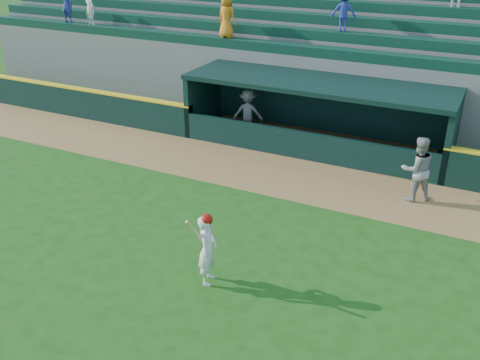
# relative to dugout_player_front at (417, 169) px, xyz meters

# --- Properties ---
(ground) EXTENTS (120.00, 120.00, 0.00)m
(ground) POSITION_rel_dugout_player_front_xyz_m (-3.98, -5.11, -0.98)
(ground) COLOR #1B4B12
(ground) RESTS_ON ground
(warning_track) EXTENTS (40.00, 3.00, 0.01)m
(warning_track) POSITION_rel_dugout_player_front_xyz_m (-3.98, -0.21, -0.98)
(warning_track) COLOR olive
(warning_track) RESTS_ON ground
(field_wall_left) EXTENTS (15.50, 0.30, 1.20)m
(field_wall_left) POSITION_rel_dugout_player_front_xyz_m (-16.23, 1.44, -0.38)
(field_wall_left) COLOR black
(field_wall_left) RESTS_ON ground
(wall_stripe_left) EXTENTS (15.50, 0.32, 0.06)m
(wall_stripe_left) POSITION_rel_dugout_player_front_xyz_m (-16.23, 1.44, 0.25)
(wall_stripe_left) COLOR yellow
(wall_stripe_left) RESTS_ON field_wall_left
(dugout_player_front) EXTENTS (1.21, 1.15, 1.97)m
(dugout_player_front) POSITION_rel_dugout_player_front_xyz_m (0.00, 0.00, 0.00)
(dugout_player_front) COLOR gray
(dugout_player_front) RESTS_ON ground
(dugout_player_inside) EXTENTS (1.26, 0.94, 1.74)m
(dugout_player_inside) POSITION_rel_dugout_player_front_xyz_m (-6.75, 2.77, -0.11)
(dugout_player_inside) COLOR #979793
(dugout_player_inside) RESTS_ON ground
(dugout) EXTENTS (9.40, 2.80, 2.46)m
(dugout) POSITION_rel_dugout_player_front_xyz_m (-3.98, 2.90, 0.37)
(dugout) COLOR slate
(dugout) RESTS_ON ground
(stands) EXTENTS (34.50, 6.26, 7.62)m
(stands) POSITION_rel_dugout_player_front_xyz_m (-4.01, 7.47, 1.43)
(stands) COLOR slate
(stands) RESTS_ON ground
(batter_at_plate) EXTENTS (0.55, 0.83, 1.77)m
(batter_at_plate) POSITION_rel_dugout_player_front_xyz_m (-3.46, -6.19, -0.10)
(batter_at_plate) COLOR white
(batter_at_plate) RESTS_ON ground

